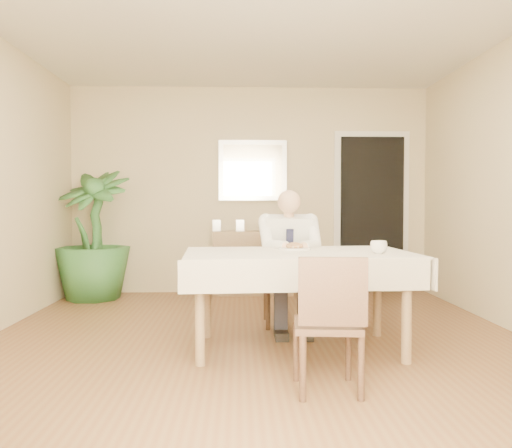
{
  "coord_description": "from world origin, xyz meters",
  "views": [
    {
      "loc": [
        -0.14,
        -3.85,
        1.11
      ],
      "look_at": [
        0.0,
        0.35,
        0.95
      ],
      "focal_mm": 35.0,
      "sensor_mm": 36.0,
      "label": 1
    }
  ],
  "objects_px": {
    "seated_man": "(290,252)",
    "sideboard": "(253,263)",
    "coffee_mug": "(379,247)",
    "potted_palm": "(93,234)",
    "dining_table": "(298,263)",
    "chair_far": "(287,265)",
    "chair_near": "(329,318)"
  },
  "relations": [
    {
      "from": "potted_palm",
      "to": "sideboard",
      "type": "bearing_deg",
      "value": 7.56
    },
    {
      "from": "coffee_mug",
      "to": "sideboard",
      "type": "height_order",
      "value": "coffee_mug"
    },
    {
      "from": "dining_table",
      "to": "coffee_mug",
      "type": "xyz_separation_m",
      "value": [
        0.57,
        -0.18,
        0.13
      ]
    },
    {
      "from": "chair_far",
      "to": "chair_near",
      "type": "xyz_separation_m",
      "value": [
        0.07,
        -1.82,
        -0.09
      ]
    },
    {
      "from": "sideboard",
      "to": "potted_palm",
      "type": "height_order",
      "value": "potted_palm"
    },
    {
      "from": "chair_far",
      "to": "chair_near",
      "type": "relative_size",
      "value": 1.17
    },
    {
      "from": "dining_table",
      "to": "sideboard",
      "type": "distance_m",
      "value": 2.42
    },
    {
      "from": "chair_near",
      "to": "sideboard",
      "type": "distance_m",
      "value": 3.33
    },
    {
      "from": "dining_table",
      "to": "potted_palm",
      "type": "bearing_deg",
      "value": 132.26
    },
    {
      "from": "dining_table",
      "to": "chair_far",
      "type": "distance_m",
      "value": 0.9
    },
    {
      "from": "dining_table",
      "to": "coffee_mug",
      "type": "relative_size",
      "value": 14.58
    },
    {
      "from": "dining_table",
      "to": "chair_far",
      "type": "height_order",
      "value": "chair_far"
    },
    {
      "from": "chair_far",
      "to": "seated_man",
      "type": "height_order",
      "value": "seated_man"
    },
    {
      "from": "dining_table",
      "to": "coffee_mug",
      "type": "height_order",
      "value": "coffee_mug"
    },
    {
      "from": "dining_table",
      "to": "coffee_mug",
      "type": "bearing_deg",
      "value": -21.2
    },
    {
      "from": "chair_far",
      "to": "seated_man",
      "type": "distance_m",
      "value": 0.33
    },
    {
      "from": "coffee_mug",
      "to": "sideboard",
      "type": "bearing_deg",
      "value": 108.25
    },
    {
      "from": "seated_man",
      "to": "coffee_mug",
      "type": "xyz_separation_m",
      "value": [
        0.57,
        -0.78,
        0.11
      ]
    },
    {
      "from": "chair_far",
      "to": "sideboard",
      "type": "bearing_deg",
      "value": 93.9
    },
    {
      "from": "chair_near",
      "to": "potted_palm",
      "type": "distance_m",
      "value": 3.81
    },
    {
      "from": "potted_palm",
      "to": "seated_man",
      "type": "bearing_deg",
      "value": -35.35
    },
    {
      "from": "chair_near",
      "to": "potted_palm",
      "type": "xyz_separation_m",
      "value": [
        -2.25,
        3.06,
        0.31
      ]
    },
    {
      "from": "sideboard",
      "to": "coffee_mug",
      "type": "bearing_deg",
      "value": -71.06
    },
    {
      "from": "chair_near",
      "to": "seated_man",
      "type": "distance_m",
      "value": 1.54
    },
    {
      "from": "seated_man",
      "to": "potted_palm",
      "type": "xyz_separation_m",
      "value": [
        -2.17,
        1.54,
        0.07
      ]
    },
    {
      "from": "chair_far",
      "to": "coffee_mug",
      "type": "xyz_separation_m",
      "value": [
        0.57,
        -1.07,
        0.26
      ]
    },
    {
      "from": "seated_man",
      "to": "coffee_mug",
      "type": "bearing_deg",
      "value": -53.73
    },
    {
      "from": "chair_far",
      "to": "seated_man",
      "type": "bearing_deg",
      "value": -96.57
    },
    {
      "from": "seated_man",
      "to": "sideboard",
      "type": "bearing_deg",
      "value": 98.79
    },
    {
      "from": "dining_table",
      "to": "sideboard",
      "type": "relative_size",
      "value": 1.8
    },
    {
      "from": "chair_near",
      "to": "dining_table",
      "type": "bearing_deg",
      "value": 99.95
    },
    {
      "from": "chair_far",
      "to": "potted_palm",
      "type": "bearing_deg",
      "value": 143.58
    }
  ]
}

